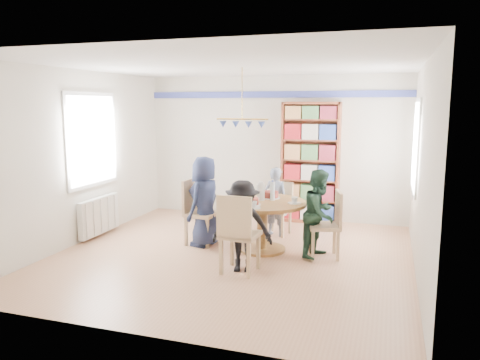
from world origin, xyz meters
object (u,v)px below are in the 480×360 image
at_px(chair_right, 330,221).
at_px(person_near, 243,226).
at_px(chair_far, 280,206).
at_px(chair_near, 238,231).
at_px(person_left, 205,201).
at_px(person_right, 320,213).
at_px(radiator, 99,216).
at_px(person_far, 276,202).
at_px(bookshelf, 310,164).
at_px(dining_table, 262,214).
at_px(chair_left, 197,209).

distance_m(chair_right, person_near, 1.37).
bearing_deg(chair_right, chair_far, 133.93).
distance_m(chair_near, person_left, 1.36).
distance_m(person_left, person_right, 1.77).
xyz_separation_m(radiator, person_far, (2.77, 0.94, 0.23)).
height_order(radiator, person_left, person_left).
relative_size(radiator, person_left, 0.72).
bearing_deg(radiator, bookshelf, 32.96).
bearing_deg(dining_table, person_near, -90.95).
height_order(chair_left, chair_near, chair_near).
relative_size(chair_far, person_left, 0.63).
xyz_separation_m(chair_right, chair_near, (-1.04, -1.04, 0.05)).
relative_size(chair_near, person_right, 0.83).
relative_size(dining_table, chair_far, 1.49).
height_order(chair_near, person_right, person_right).
bearing_deg(person_right, dining_table, 105.16).
bearing_deg(person_near, chair_right, 32.14).
distance_m(chair_far, person_right, 1.30).
bearing_deg(person_right, chair_right, -71.68).
bearing_deg(chair_near, person_left, 130.05).
bearing_deg(chair_right, person_far, 138.94).
xyz_separation_m(radiator, chair_far, (2.81, 1.07, 0.13)).
bearing_deg(person_right, radiator, 107.80).
xyz_separation_m(dining_table, chair_right, (1.00, -0.02, -0.03)).
distance_m(radiator, bookshelf, 3.82).
xyz_separation_m(dining_table, person_far, (-0.00, 0.85, 0.02)).
bearing_deg(person_right, person_left, 106.53).
relative_size(chair_left, chair_right, 1.06).
distance_m(radiator, chair_far, 3.01).
bearing_deg(person_near, person_far, 79.77).
height_order(chair_right, person_right, person_right).
height_order(chair_near, person_near, person_near).
height_order(dining_table, person_right, person_right).
bearing_deg(radiator, person_near, -16.98).
bearing_deg(chair_far, dining_table, -92.03).
height_order(radiator, person_far, person_far).
distance_m(chair_left, person_left, 0.21).
bearing_deg(chair_far, radiator, -159.07).
distance_m(radiator, person_right, 3.63).
xyz_separation_m(radiator, person_right, (3.62, 0.07, 0.28)).
bearing_deg(chair_left, dining_table, -1.58).
bearing_deg(chair_right, dining_table, 178.89).
xyz_separation_m(person_left, person_near, (0.90, -0.91, -0.09)).
distance_m(dining_table, person_right, 0.85).
bearing_deg(chair_right, person_left, 179.92).
bearing_deg(person_near, chair_left, 127.88).
relative_size(radiator, bookshelf, 0.45).
height_order(chair_right, chair_near, chair_near).
relative_size(chair_right, bookshelf, 0.44).
relative_size(chair_right, person_left, 0.69).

